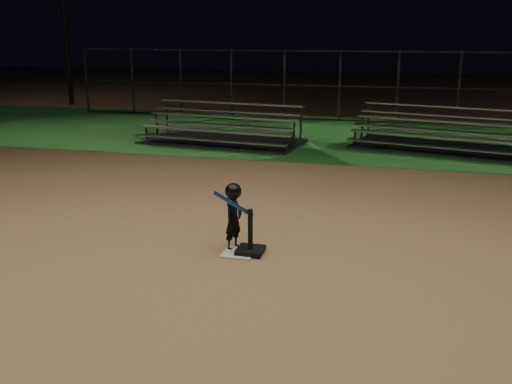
{
  "coord_description": "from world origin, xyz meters",
  "views": [
    {
      "loc": [
        2.1,
        -7.25,
        3.07
      ],
      "look_at": [
        0.0,
        1.0,
        0.65
      ],
      "focal_mm": 39.46,
      "sensor_mm": 36.0,
      "label": 1
    }
  ],
  "objects_px": {
    "child_batter": "(234,214)",
    "batting_tee": "(250,245)",
    "bleacher_right": "(440,141)",
    "home_plate": "(239,253)",
    "bleacher_left": "(222,135)"
  },
  "relations": [
    {
      "from": "child_batter",
      "to": "bleacher_left",
      "type": "relative_size",
      "value": 0.21
    },
    {
      "from": "child_batter",
      "to": "batting_tee",
      "type": "bearing_deg",
      "value": -91.63
    },
    {
      "from": "home_plate",
      "to": "batting_tee",
      "type": "xyz_separation_m",
      "value": [
        0.16,
        0.05,
        0.12
      ]
    },
    {
      "from": "bleacher_right",
      "to": "home_plate",
      "type": "bearing_deg",
      "value": -97.66
    },
    {
      "from": "home_plate",
      "to": "child_batter",
      "type": "distance_m",
      "value": 0.56
    },
    {
      "from": "child_batter",
      "to": "bleacher_right",
      "type": "distance_m",
      "value": 9.02
    },
    {
      "from": "batting_tee",
      "to": "child_batter",
      "type": "relative_size",
      "value": 0.65
    },
    {
      "from": "home_plate",
      "to": "child_batter",
      "type": "relative_size",
      "value": 0.45
    },
    {
      "from": "bleacher_left",
      "to": "child_batter",
      "type": "bearing_deg",
      "value": -64.2
    },
    {
      "from": "bleacher_right",
      "to": "batting_tee",
      "type": "bearing_deg",
      "value": -96.82
    },
    {
      "from": "home_plate",
      "to": "batting_tee",
      "type": "distance_m",
      "value": 0.21
    },
    {
      "from": "bleacher_left",
      "to": "batting_tee",
      "type": "bearing_deg",
      "value": -62.65
    },
    {
      "from": "child_batter",
      "to": "home_plate",
      "type": "bearing_deg",
      "value": -122.42
    },
    {
      "from": "batting_tee",
      "to": "child_batter",
      "type": "height_order",
      "value": "child_batter"
    },
    {
      "from": "batting_tee",
      "to": "bleacher_left",
      "type": "bearing_deg",
      "value": 110.39
    }
  ]
}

